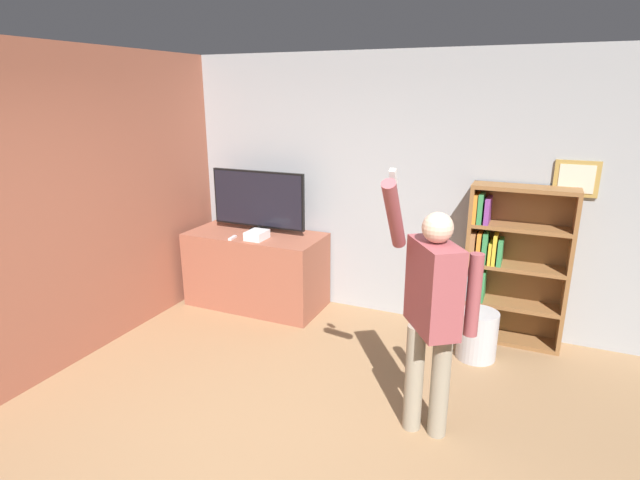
% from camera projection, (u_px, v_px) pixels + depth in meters
% --- Properties ---
extents(wall_back, '(6.30, 0.09, 2.70)m').
position_uv_depth(wall_back, '(384.00, 189.00, 5.13)').
color(wall_back, '#9EA3A8').
rests_on(wall_back, ground_plane).
extents(wall_side_brick, '(0.06, 4.38, 2.70)m').
position_uv_depth(wall_side_brick, '(119.00, 197.00, 4.72)').
color(wall_side_brick, '#93513D').
rests_on(wall_side_brick, ground_plane).
extents(tv_ledge, '(1.49, 0.71, 0.83)m').
position_uv_depth(tv_ledge, '(257.00, 269.00, 5.54)').
color(tv_ledge, '#93513D').
rests_on(tv_ledge, ground_plane).
extents(television, '(1.10, 0.22, 0.67)m').
position_uv_depth(television, '(258.00, 201.00, 5.40)').
color(television, black).
rests_on(television, tv_ledge).
extents(game_console, '(0.19, 0.24, 0.09)m').
position_uv_depth(game_console, '(257.00, 235.00, 5.21)').
color(game_console, white).
rests_on(game_console, tv_ledge).
extents(remote_loose, '(0.05, 0.14, 0.02)m').
position_uv_depth(remote_loose, '(233.00, 238.00, 5.23)').
color(remote_loose, white).
rests_on(remote_loose, tv_ledge).
extents(bookshelf, '(0.91, 0.28, 1.51)m').
position_uv_depth(bookshelf, '(506.00, 265.00, 4.66)').
color(bookshelf, brown).
rests_on(bookshelf, ground_plane).
extents(person, '(0.60, 0.55, 1.88)m').
position_uv_depth(person, '(432.00, 305.00, 3.27)').
color(person, gray).
rests_on(person, ground_plane).
extents(waste_bin, '(0.35, 0.35, 0.44)m').
position_uv_depth(waste_bin, '(477.00, 335.00, 4.47)').
color(waste_bin, '#B7B7BC').
rests_on(waste_bin, ground_plane).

